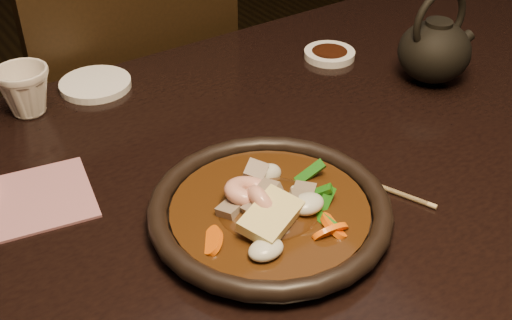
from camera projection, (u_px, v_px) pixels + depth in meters
table at (297, 221)px, 0.91m from camera, size 1.60×0.90×0.75m
chair at (124, 122)px, 1.42m from camera, size 0.46×0.46×0.94m
plate at (270, 211)px, 0.78m from camera, size 0.30×0.30×0.03m
stirfry at (271, 208)px, 0.78m from camera, size 0.22×0.18×0.06m
soy_dish at (329, 54)px, 1.16m from camera, size 0.09×0.09×0.01m
saucer_right at (95, 84)px, 1.06m from camera, size 0.12×0.12×0.01m
tea_cup at (25, 89)px, 0.98m from camera, size 0.09×0.08×0.08m
chopsticks at (354, 177)px, 0.86m from camera, size 0.09×0.22×0.01m
napkin at (37, 198)px, 0.83m from camera, size 0.16×0.16×0.00m
teapot at (435, 48)px, 1.05m from camera, size 0.15×0.12×0.16m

